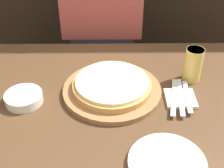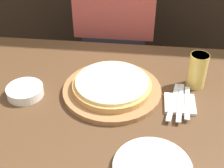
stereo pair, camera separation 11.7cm
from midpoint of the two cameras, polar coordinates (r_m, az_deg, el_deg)
name	(u,v)px [view 1 (the left image)]	position (r m, az deg, el deg)	size (l,w,h in m)	color
dining_table	(121,166)	(1.42, -0.70, -14.87)	(1.45, 0.87, 0.74)	#4C331E
pizza_on_board	(112,87)	(1.18, -2.84, -0.72)	(0.37, 0.37, 0.06)	#99663D
beer_glass	(193,63)	(1.25, 12.08, 3.61)	(0.07, 0.07, 0.14)	#E5C65B
dinner_plate	(167,163)	(0.94, 6.45, -14.40)	(0.23, 0.23, 0.02)	silver
side_bowl	(24,98)	(1.20, -18.54, -2.49)	(0.14, 0.14, 0.04)	silver
napkin_stack	(180,98)	(1.17, 9.62, -2.73)	(0.11, 0.11, 0.01)	white
fork	(174,97)	(1.16, 8.45, -2.42)	(0.06, 0.22, 0.00)	silver
dinner_knife	(181,97)	(1.16, 9.67, -2.40)	(0.04, 0.22, 0.00)	silver
spoon	(187,97)	(1.17, 10.87, -2.39)	(0.03, 0.19, 0.00)	silver
diner_person	(102,43)	(1.72, -3.74, 7.47)	(0.40, 0.20, 1.32)	#33333D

